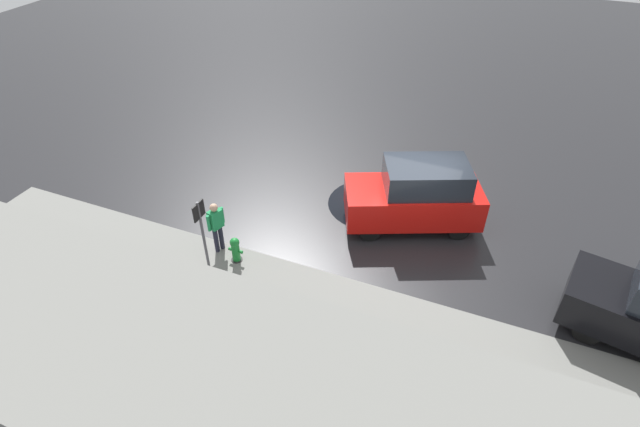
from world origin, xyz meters
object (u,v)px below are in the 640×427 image
at_px(fire_hydrant, 236,250).
at_px(sign_post, 202,229).
at_px(moving_hatchback, 416,195).
at_px(pedestrian, 216,224).

relative_size(fire_hydrant, sign_post, 0.33).
distance_m(moving_hatchback, fire_hydrant, 5.38).
bearing_deg(sign_post, moving_hatchback, -136.51).
bearing_deg(sign_post, fire_hydrant, -117.49).
height_order(fire_hydrant, pedestrian, pedestrian).
distance_m(moving_hatchback, pedestrian, 5.74).
bearing_deg(pedestrian, sign_post, 105.80).
relative_size(moving_hatchback, fire_hydrant, 5.30).
height_order(moving_hatchback, fire_hydrant, moving_hatchback).
bearing_deg(moving_hatchback, pedestrian, 34.77).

